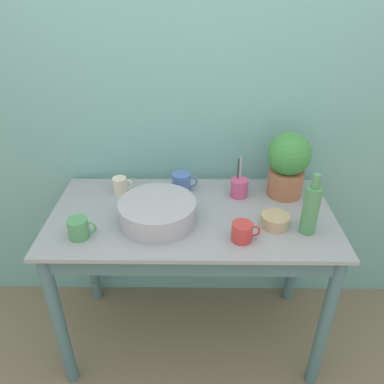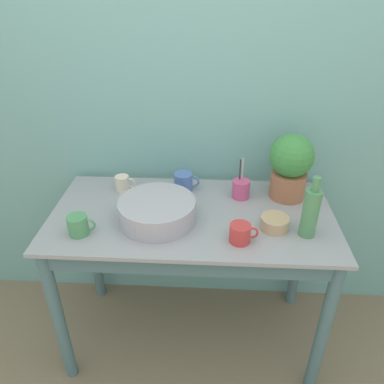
{
  "view_description": "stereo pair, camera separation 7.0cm",
  "coord_description": "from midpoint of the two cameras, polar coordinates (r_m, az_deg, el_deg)",
  "views": [
    {
      "loc": [
        0.02,
        -1.16,
        1.88
      ],
      "look_at": [
        0.0,
        0.34,
        0.99
      ],
      "focal_mm": 35.0,
      "sensor_mm": 36.0,
      "label": 1
    },
    {
      "loc": [
        0.08,
        -1.16,
        1.88
      ],
      "look_at": [
        0.0,
        0.34,
        0.99
      ],
      "focal_mm": 35.0,
      "sensor_mm": 36.0,
      "label": 2
    }
  ],
  "objects": [
    {
      "name": "mug_red",
      "position": [
        1.63,
        8.62,
        -6.24
      ],
      "size": [
        0.13,
        0.09,
        0.08
      ],
      "color": "#C63838",
      "rests_on": "counter_table"
    },
    {
      "name": "mug_blue",
      "position": [
        1.97,
        -0.26,
        1.52
      ],
      "size": [
        0.13,
        0.1,
        0.1
      ],
      "color": "#4C70B7",
      "rests_on": "counter_table"
    },
    {
      "name": "counter_table",
      "position": [
        1.89,
        1.02,
        -8.03
      ],
      "size": [
        1.36,
        0.69,
        0.87
      ],
      "color": "slate",
      "rests_on": "ground_plane"
    },
    {
      "name": "utensil_cup",
      "position": [
        1.94,
        8.47,
        0.51
      ],
      "size": [
        0.09,
        0.09,
        0.21
      ],
      "color": "#CC4C7F",
      "rests_on": "counter_table"
    },
    {
      "name": "mug_green",
      "position": [
        1.72,
        -15.81,
        -4.89
      ],
      "size": [
        0.13,
        0.09,
        0.09
      ],
      "color": "#4C935B",
      "rests_on": "counter_table"
    },
    {
      "name": "mug_cream",
      "position": [
        2.0,
        -9.51,
        1.29
      ],
      "size": [
        0.11,
        0.07,
        0.08
      ],
      "color": "beige",
      "rests_on": "counter_table"
    },
    {
      "name": "wall_back",
      "position": [
        2.02,
        1.66,
        11.01
      ],
      "size": [
        6.0,
        0.05,
        2.4
      ],
      "color": "#70ADA8",
      "rests_on": "ground_plane"
    },
    {
      "name": "bottle_tall",
      "position": [
        1.69,
        18.74,
        -2.9
      ],
      "size": [
        0.07,
        0.07,
        0.29
      ],
      "color": "#4C8C59",
      "rests_on": "counter_table"
    },
    {
      "name": "bowl_wash_large",
      "position": [
        1.74,
        -4.2,
        -2.89
      ],
      "size": [
        0.36,
        0.36,
        0.11
      ],
      "color": "#A8A8B2",
      "rests_on": "counter_table"
    },
    {
      "name": "potted_plant",
      "position": [
        1.93,
        15.78,
        3.98
      ],
      "size": [
        0.22,
        0.22,
        0.34
      ],
      "color": "#A36647",
      "rests_on": "counter_table"
    },
    {
      "name": "bowl_small_tan",
      "position": [
        1.74,
        13.6,
        -4.6
      ],
      "size": [
        0.13,
        0.13,
        0.06
      ],
      "color": "tan",
      "rests_on": "counter_table"
    }
  ]
}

